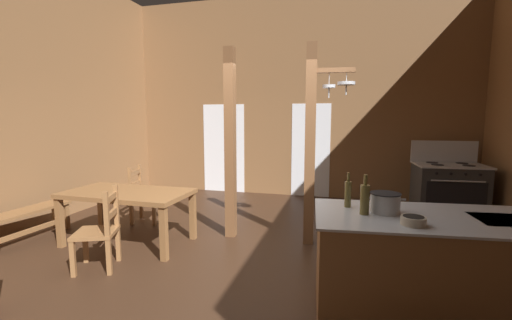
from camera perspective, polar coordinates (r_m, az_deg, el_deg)
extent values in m
cube|color=#382316|center=(4.18, -1.78, -18.30)|extent=(8.18, 8.43, 0.10)
cube|color=brown|center=(7.59, 6.66, 10.50)|extent=(8.18, 0.14, 4.38)
cube|color=white|center=(7.95, -5.49, 1.97)|extent=(1.00, 0.01, 2.05)
cube|color=white|center=(7.50, 9.24, 1.59)|extent=(0.84, 0.01, 2.05)
cube|color=brown|center=(3.40, 29.17, -16.15)|extent=(2.17, 1.09, 0.91)
cube|color=#B7BABF|center=(3.25, 29.68, -8.57)|extent=(2.24, 1.16, 0.02)
cube|color=black|center=(3.44, 37.16, -8.11)|extent=(0.55, 0.45, 0.00)
cube|color=black|center=(3.94, 26.57, -19.20)|extent=(1.99, 0.22, 0.10)
cube|color=#2C2C2C|center=(6.93, 29.79, -4.55)|extent=(1.14, 0.82, 0.90)
cube|color=black|center=(6.58, 30.82, -5.47)|extent=(0.93, 0.06, 0.52)
cylinder|color=#B7BABF|center=(6.51, 31.05, -3.11)|extent=(0.83, 0.07, 0.02)
cube|color=#B7BABF|center=(6.86, 30.04, -0.74)|extent=(1.18, 0.86, 0.03)
cube|color=#B7BABF|center=(7.18, 29.23, 1.27)|extent=(1.14, 0.11, 0.40)
cylinder|color=black|center=(6.80, 32.43, -0.79)|extent=(0.21, 0.21, 0.01)
cylinder|color=black|center=(6.64, 28.44, -0.70)|extent=(0.21, 0.21, 0.01)
cylinder|color=black|center=(7.08, 31.56, -0.45)|extent=(0.21, 0.21, 0.01)
cylinder|color=black|center=(6.93, 27.71, -0.36)|extent=(0.21, 0.21, 0.01)
cylinder|color=black|center=(6.62, 33.79, -2.09)|extent=(0.05, 0.03, 0.04)
cylinder|color=black|center=(6.54, 32.00, -2.06)|extent=(0.05, 0.03, 0.04)
cylinder|color=black|center=(6.46, 30.18, -2.04)|extent=(0.05, 0.03, 0.04)
cylinder|color=black|center=(6.40, 28.31, -2.01)|extent=(0.05, 0.03, 0.04)
cube|color=brown|center=(4.62, 9.16, 2.33)|extent=(0.15, 0.15, 2.73)
cube|color=brown|center=(4.65, 12.54, 14.62)|extent=(0.63, 0.13, 0.06)
cylinder|color=#B7BABF|center=(4.63, 12.32, 13.50)|extent=(0.01, 0.01, 0.18)
cylinder|color=#B7BABF|center=(4.62, 12.28, 12.12)|extent=(0.18, 0.18, 0.04)
cylinder|color=#B7BABF|center=(4.62, 12.25, 11.13)|extent=(0.02, 0.02, 0.14)
cylinder|color=#B7BABF|center=(4.65, 15.11, 13.61)|extent=(0.01, 0.01, 0.15)
cylinder|color=#B7BABF|center=(4.64, 15.07, 12.44)|extent=(0.24, 0.24, 0.04)
cylinder|color=#B7BABF|center=(4.63, 15.03, 11.46)|extent=(0.02, 0.02, 0.14)
cube|color=brown|center=(4.86, -4.38, 2.64)|extent=(0.14, 0.14, 2.73)
cube|color=brown|center=(4.99, -20.99, -5.30)|extent=(1.72, 0.93, 0.06)
cube|color=brown|center=(5.85, -24.76, -7.39)|extent=(0.08, 0.08, 0.68)
cube|color=brown|center=(4.99, -10.67, -9.32)|extent=(0.08, 0.08, 0.68)
cube|color=brown|center=(5.31, -30.30, -9.19)|extent=(0.08, 0.08, 0.68)
cube|color=brown|center=(4.35, -15.37, -12.00)|extent=(0.08, 0.08, 0.68)
cube|color=olive|center=(5.95, -18.01, -5.95)|extent=(0.51, 0.51, 0.04)
cube|color=olive|center=(6.11, -15.58, -7.70)|extent=(0.06, 0.06, 0.41)
cube|color=olive|center=(5.77, -16.90, -8.64)|extent=(0.06, 0.06, 0.41)
cube|color=olive|center=(6.19, -18.98, -5.07)|extent=(0.06, 0.06, 0.95)
cube|color=olive|center=(5.85, -20.47, -5.83)|extent=(0.06, 0.06, 0.95)
cube|color=olive|center=(5.95, -19.85, -2.01)|extent=(0.10, 0.38, 0.07)
cube|color=olive|center=(5.98, -19.78, -3.80)|extent=(0.10, 0.38, 0.07)
cube|color=olive|center=(4.38, -25.56, -11.07)|extent=(0.57, 0.57, 0.04)
cube|color=olive|center=(4.35, -28.65, -14.53)|extent=(0.07, 0.07, 0.41)
cube|color=olive|center=(4.68, -26.94, -12.88)|extent=(0.07, 0.07, 0.41)
cube|color=olive|center=(4.14, -23.88, -11.39)|extent=(0.07, 0.07, 0.95)
cube|color=olive|center=(4.49, -22.50, -9.87)|extent=(0.07, 0.07, 0.95)
cube|color=olive|center=(4.22, -23.40, -5.86)|extent=(0.18, 0.37, 0.07)
cube|color=olive|center=(4.26, -23.27, -8.36)|extent=(0.18, 0.37, 0.07)
cube|color=brown|center=(5.87, -34.39, -7.17)|extent=(0.43, 1.25, 0.04)
cube|color=brown|center=(6.26, -30.21, -8.12)|extent=(0.31, 0.08, 0.40)
cube|color=brown|center=(5.95, -34.18, -9.98)|extent=(0.12, 1.03, 0.06)
cylinder|color=#B7BABF|center=(3.15, 21.05, -6.86)|extent=(0.25, 0.25, 0.16)
cylinder|color=black|center=(3.13, 21.12, -5.32)|extent=(0.26, 0.26, 0.01)
cylinder|color=#B7BABF|center=(3.13, 18.52, -6.07)|extent=(0.05, 0.02, 0.02)
cylinder|color=#B7BABF|center=(3.16, 23.61, -6.17)|extent=(0.05, 0.02, 0.02)
cylinder|color=#B2A893|center=(2.90, 25.13, -9.30)|extent=(0.19, 0.19, 0.07)
cylinder|color=black|center=(2.89, 25.17, -8.65)|extent=(0.15, 0.15, 0.00)
cylinder|color=brown|center=(3.02, 17.97, -6.43)|extent=(0.08, 0.08, 0.25)
cylinder|color=brown|center=(2.99, 18.09, -3.23)|extent=(0.03, 0.03, 0.09)
cylinder|color=brown|center=(3.22, 15.33, -5.63)|extent=(0.06, 0.06, 0.24)
cylinder|color=brown|center=(3.19, 15.43, -2.82)|extent=(0.02, 0.02, 0.08)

